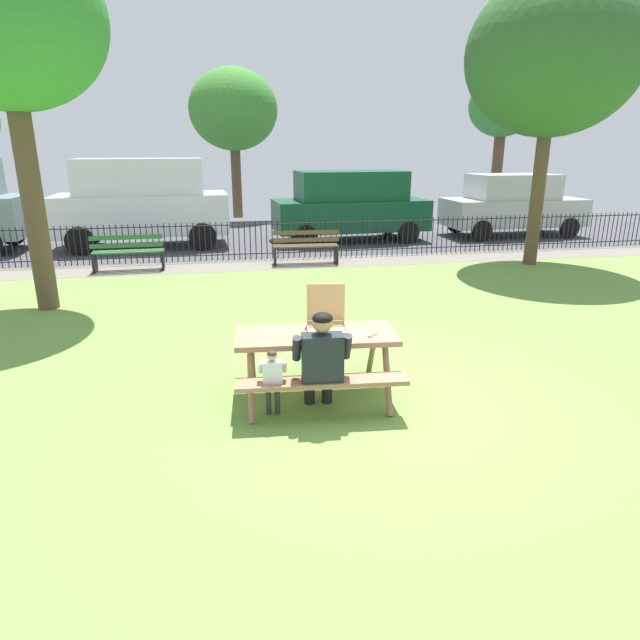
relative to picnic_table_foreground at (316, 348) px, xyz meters
name	(u,v)px	position (x,y,z in m)	size (l,w,h in m)	color
ground	(333,337)	(0.62, 1.98, -0.61)	(28.00, 12.49, 0.02)	#6D9941
cobblestone_walkway	(287,264)	(0.62, 7.53, -0.60)	(28.00, 1.40, 0.01)	slate
street_asphalt	(269,236)	(0.62, 12.01, -0.60)	(28.00, 7.57, 0.01)	#424247
picnic_table_foreground	(316,348)	(0.00, 0.00, 0.00)	(1.91, 1.61, 0.79)	#9B6A4F
pizza_box_open	(327,322)	(0.14, 0.11, 0.27)	(0.50, 0.53, 0.50)	tan
pizza_slice_on_table	(365,334)	(0.53, -0.14, 0.18)	(0.26, 0.28, 0.02)	#EBD377
adult_at_table	(321,359)	(-0.03, -0.50, 0.06)	(0.62, 0.61, 1.19)	black
child_at_table	(272,377)	(-0.55, -0.49, -0.10)	(0.30, 0.30, 0.80)	#353535
iron_fence_streetside	(283,239)	(0.62, 8.23, -0.10)	(23.42, 0.03, 0.97)	black
park_bench_left	(128,253)	(-3.09, 7.39, -0.18)	(1.61, 0.51, 0.85)	#2E5F34
park_bench_center	(306,247)	(1.07, 7.39, -0.18)	(1.62, 0.54, 0.85)	brown
tree_near_table	(4,20)	(-4.09, 4.46, 4.04)	(3.09, 3.09, 6.07)	brown
tree_midground_left	(554,56)	(6.51, 6.39, 4.09)	(3.87, 3.87, 6.45)	brown
parked_car_left	(142,201)	(-3.08, 10.64, 0.71)	(4.79, 2.25, 2.46)	silver
parked_car_center	(350,204)	(2.98, 10.64, 0.50)	(4.68, 2.13, 2.08)	#104A2C
parked_car_right	(513,204)	(8.33, 10.64, 0.41)	(4.43, 1.98, 1.94)	#B7B9BA
far_tree_midleft	(233,110)	(-0.17, 17.10, 3.51)	(3.41, 3.41, 5.68)	brown
far_tree_center	(503,108)	(11.10, 17.10, 3.73)	(2.84, 2.84, 5.70)	brown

